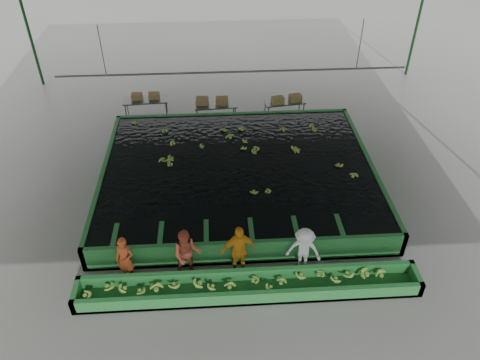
{
  "coord_description": "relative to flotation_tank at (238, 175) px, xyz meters",
  "views": [
    {
      "loc": [
        -0.81,
        -12.42,
        10.95
      ],
      "look_at": [
        0.0,
        0.5,
        1.0
      ],
      "focal_mm": 35.0,
      "sensor_mm": 36.0,
      "label": 1
    }
  ],
  "objects": [
    {
      "name": "rail_hanger_right",
      "position": [
        5.0,
        3.5,
        3.55
      ],
      "size": [
        0.04,
        0.04,
        2.0
      ],
      "primitive_type": "cylinder",
      "color": "#59605B",
      "rests_on": "shed_roof"
    },
    {
      "name": "cableway_rail",
      "position": [
        0.0,
        3.5,
        2.55
      ],
      "size": [
        0.08,
        0.08,
        14.0
      ],
      "primitive_type": "cylinder",
      "color": "#59605B",
      "rests_on": "shed_roof"
    },
    {
      "name": "worker_d",
      "position": [
        1.69,
        -4.3,
        0.36
      ],
      "size": [
        1.17,
        0.86,
        1.61
      ],
      "primitive_type": "imported",
      "rotation": [
        0.0,
        0.0,
        -0.27
      ],
      "color": "white",
      "rests_on": "ground"
    },
    {
      "name": "worker_c",
      "position": [
        -0.25,
        -4.3,
        0.46
      ],
      "size": [
        1.14,
        0.64,
        1.83
      ],
      "primitive_type": "imported",
      "rotation": [
        0.0,
        0.0,
        0.19
      ],
      "color": "orange",
      "rests_on": "ground"
    },
    {
      "name": "box_stack_right",
      "position": [
        2.48,
        4.89,
        0.39
      ],
      "size": [
        1.44,
        0.68,
        0.3
      ],
      "primitive_type": null,
      "rotation": [
        0.0,
        0.0,
        0.22
      ],
      "color": "brown",
      "rests_on": "packing_table_right"
    },
    {
      "name": "worker_a",
      "position": [
        -3.58,
        -4.3,
        0.33
      ],
      "size": [
        0.65,
        0.51,
        1.55
      ],
      "primitive_type": "imported",
      "rotation": [
        0.0,
        0.0,
        -0.27
      ],
      "color": "#C04A20",
      "rests_on": "ground"
    },
    {
      "name": "rail_hanger_left",
      "position": [
        -5.0,
        3.5,
        3.55
      ],
      "size": [
        0.04,
        0.04,
        2.0
      ],
      "primitive_type": "cylinder",
      "color": "#59605B",
      "rests_on": "shed_roof"
    },
    {
      "name": "ground",
      "position": [
        0.0,
        -1.5,
        -0.45
      ],
      "size": [
        80.0,
        80.0,
        0.0
      ],
      "primitive_type": "plane",
      "color": "gray",
      "rests_on": "ground"
    },
    {
      "name": "box_stack_mid",
      "position": [
        -0.88,
        4.86,
        0.41
      ],
      "size": [
        1.46,
        0.47,
        0.31
      ],
      "primitive_type": null,
      "rotation": [
        0.0,
        0.0,
        -0.05
      ],
      "color": "brown",
      "rests_on": "packing_table_mid"
    },
    {
      "name": "tank_water",
      "position": [
        0.0,
        -0.0,
        0.4
      ],
      "size": [
        9.7,
        7.7,
        0.0
      ],
      "primitive_type": "cube",
      "color": "black",
      "rests_on": "flotation_tank"
    },
    {
      "name": "packing_table_right",
      "position": [
        2.42,
        4.96,
        -0.03
      ],
      "size": [
        1.91,
        0.97,
        0.83
      ],
      "primitive_type": null,
      "rotation": [
        0.0,
        0.0,
        0.13
      ],
      "color": "#59605B",
      "rests_on": "ground"
    },
    {
      "name": "worker_b",
      "position": [
        -1.77,
        -4.3,
        0.42
      ],
      "size": [
        0.87,
        0.68,
        1.74
      ],
      "primitive_type": "imported",
      "rotation": [
        0.0,
        0.0,
        0.03
      ],
      "color": "#BB5237",
      "rests_on": "ground"
    },
    {
      "name": "sorting_trough",
      "position": [
        0.0,
        -5.1,
        -0.2
      ],
      "size": [
        10.0,
        1.0,
        0.5
      ],
      "primitive_type": null,
      "color": "#236D2F",
      "rests_on": "ground"
    },
    {
      "name": "shed_roof",
      "position": [
        0.0,
        -1.5,
        4.55
      ],
      "size": [
        20.0,
        22.0,
        0.04
      ],
      "primitive_type": "cube",
      "color": "gray",
      "rests_on": "shed_posts"
    },
    {
      "name": "floating_bananas",
      "position": [
        0.0,
        0.8,
        0.4
      ],
      "size": [
        8.46,
        5.77,
        0.12
      ],
      "primitive_type": null,
      "color": "#75A738",
      "rests_on": "tank_water"
    },
    {
      "name": "flotation_tank",
      "position": [
        0.0,
        0.0,
        0.0
      ],
      "size": [
        10.0,
        8.0,
        0.9
      ],
      "primitive_type": null,
      "color": "#236D2F",
      "rests_on": "ground"
    },
    {
      "name": "packing_table_mid",
      "position": [
        -0.74,
        4.8,
        -0.02
      ],
      "size": [
        1.94,
        0.87,
        0.86
      ],
      "primitive_type": null,
      "rotation": [
        0.0,
        0.0,
        0.06
      ],
      "color": "#59605B",
      "rests_on": "ground"
    },
    {
      "name": "packing_table_left",
      "position": [
        -3.91,
        5.39,
        0.01
      ],
      "size": [
        2.06,
        0.92,
        0.92
      ],
      "primitive_type": null,
      "rotation": [
        0.0,
        0.0,
        0.06
      ],
      "color": "#59605B",
      "rests_on": "ground"
    },
    {
      "name": "trough_bananas",
      "position": [
        0.0,
        -5.1,
        -0.05
      ],
      "size": [
        9.39,
        0.63,
        0.13
      ],
      "primitive_type": null,
      "color": "#75A738",
      "rests_on": "sorting_trough"
    },
    {
      "name": "box_stack_left",
      "position": [
        -3.9,
        5.45,
        0.47
      ],
      "size": [
        1.25,
        0.35,
        0.27
      ],
      "primitive_type": null,
      "rotation": [
        0.0,
        0.0,
        0.0
      ],
      "color": "brown",
      "rests_on": "packing_table_left"
    },
    {
      "name": "shed_posts",
      "position": [
        0.0,
        -1.5,
        2.05
      ],
      "size": [
        20.0,
        22.0,
        5.0
      ],
      "primitive_type": null,
      "color": "#113816",
      "rests_on": "ground"
    }
  ]
}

